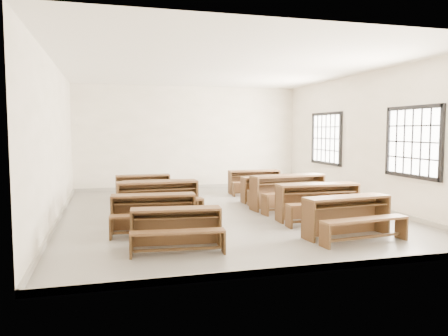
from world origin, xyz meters
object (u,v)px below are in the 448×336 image
object	(u,v)px
desk_set_2	(158,196)
desk_set_9	(255,180)
desk_set_5	(348,214)
desk_set_1	(154,210)
desk_set_3	(153,192)
desk_set_4	(143,185)
desk_set_8	(270,187)
desk_set_7	(289,189)
desk_set_0	(176,225)
desk_set_6	(319,199)

from	to	relation	value
desk_set_2	desk_set_9	size ratio (longest dim) A/B	1.14
desk_set_9	desk_set_5	bearing A→B (deg)	-89.01
desk_set_1	desk_set_9	xyz separation A→B (m)	(3.33, 4.06, -0.00)
desk_set_2	desk_set_3	distance (m)	1.31
desk_set_4	desk_set_8	distance (m)	3.39
desk_set_4	desk_set_3	bearing A→B (deg)	-86.37
desk_set_5	desk_set_7	distance (m)	2.76
desk_set_3	desk_set_5	size ratio (longest dim) A/B	0.86
desk_set_3	desk_set_8	xyz separation A→B (m)	(2.98, -0.11, 0.02)
desk_set_1	desk_set_2	world-z (taller)	desk_set_2
desk_set_2	desk_set_8	xyz separation A→B (m)	(2.99, 1.20, -0.06)
desk_set_3	desk_set_4	xyz separation A→B (m)	(-0.12, 1.28, 0.01)
desk_set_2	desk_set_7	xyz separation A→B (m)	(3.05, 0.17, 0.02)
desk_set_0	desk_set_9	xyz separation A→B (m)	(3.11, 5.29, 0.02)
desk_set_0	desk_set_8	world-z (taller)	desk_set_8
desk_set_1	desk_set_3	bearing A→B (deg)	88.88
desk_set_4	desk_set_6	world-z (taller)	desk_set_6
desk_set_1	desk_set_5	size ratio (longest dim) A/B	0.95
desk_set_8	desk_set_6	bearing A→B (deg)	-89.44
desk_set_0	desk_set_1	distance (m)	1.25
desk_set_2	desk_set_0	bearing A→B (deg)	-93.03
desk_set_3	desk_set_8	bearing A→B (deg)	0.10
desk_set_0	desk_set_3	distance (m)	3.83
desk_set_7	desk_set_0	bearing A→B (deg)	-144.95
desk_set_0	desk_set_4	xyz separation A→B (m)	(-0.10, 5.11, 0.01)
desk_set_8	desk_set_2	bearing A→B (deg)	-160.27
desk_set_4	desk_set_5	distance (m)	6.01
desk_set_6	desk_set_7	bearing A→B (deg)	93.93
desk_set_1	desk_set_7	xyz separation A→B (m)	(3.28, 1.46, 0.07)
desk_set_7	desk_set_5	bearing A→B (deg)	-98.35
desk_set_3	desk_set_8	distance (m)	2.98
desk_set_3	desk_set_6	bearing A→B (deg)	-37.07
desk_set_1	desk_set_5	distance (m)	3.44
desk_set_3	desk_set_0	bearing A→B (deg)	-88.07
desk_set_3	desk_set_8	size ratio (longest dim) A/B	0.96
desk_set_2	desk_set_9	bearing A→B (deg)	38.66
desk_set_2	desk_set_6	xyz separation A→B (m)	(3.11, -1.22, -0.00)
desk_set_4	desk_set_9	world-z (taller)	desk_set_9
desk_set_5	desk_set_6	xyz separation A→B (m)	(0.15, 1.37, 0.03)
desk_set_6	desk_set_8	xyz separation A→B (m)	(-0.11, 2.41, -0.06)
desk_set_1	desk_set_5	world-z (taller)	desk_set_5
desk_set_7	desk_set_8	size ratio (longest dim) A/B	1.25
desk_set_9	desk_set_0	bearing A→B (deg)	-117.83
desk_set_0	desk_set_2	world-z (taller)	desk_set_2
desk_set_0	desk_set_9	world-z (taller)	desk_set_9
desk_set_0	desk_set_2	distance (m)	2.52
desk_set_1	desk_set_7	size ratio (longest dim) A/B	0.84
desk_set_9	desk_set_6	bearing A→B (deg)	-87.44
desk_set_3	desk_set_9	size ratio (longest dim) A/B	0.93
desk_set_5	desk_set_9	world-z (taller)	desk_set_5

